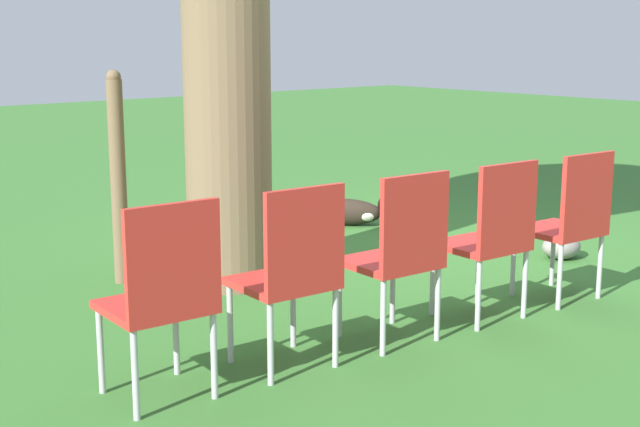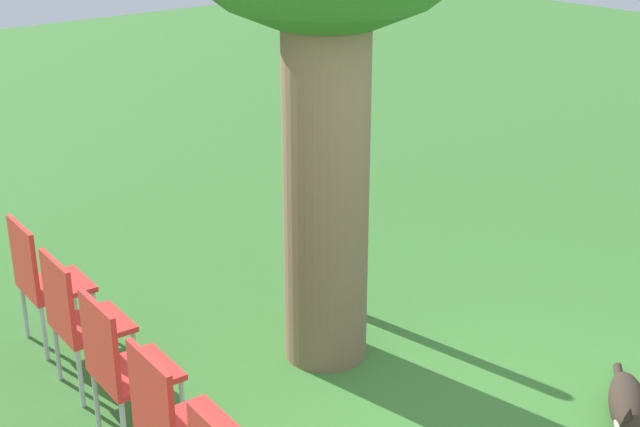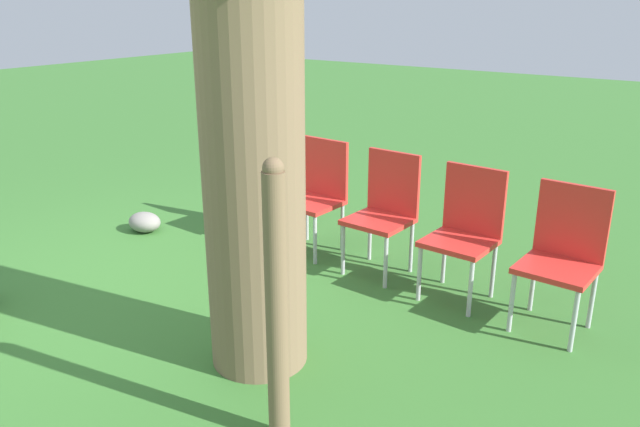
{
  "view_description": "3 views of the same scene",
  "coord_description": "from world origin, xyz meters",
  "px_view_note": "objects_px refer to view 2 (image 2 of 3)",
  "views": [
    {
      "loc": [
        -4.57,
        4.34,
        1.62
      ],
      "look_at": [
        -0.56,
        0.96,
        0.54
      ],
      "focal_mm": 50.0,
      "sensor_mm": 36.0,
      "label": 1
    },
    {
      "loc": [
        -3.3,
        -2.88,
        3.1
      ],
      "look_at": [
        -0.03,
        1.07,
        1.07
      ],
      "focal_mm": 50.0,
      "sensor_mm": 36.0,
      "label": 2
    },
    {
      "loc": [
        2.5,
        3.27,
        2.0
      ],
      "look_at": [
        -0.74,
        1.0,
        0.62
      ],
      "focal_mm": 35.0,
      "sensor_mm": 36.0,
      "label": 3
    }
  ],
  "objects_px": {
    "red_chair_1": "(173,420)",
    "red_chair_4": "(42,276)",
    "fence_post": "(330,218)",
    "dog": "(629,410)",
    "red_chair_3": "(78,315)",
    "red_chair_2": "(120,362)"
  },
  "relations": [
    {
      "from": "dog",
      "to": "fence_post",
      "type": "bearing_deg",
      "value": -119.82
    },
    {
      "from": "fence_post",
      "to": "red_chair_3",
      "type": "height_order",
      "value": "fence_post"
    },
    {
      "from": "dog",
      "to": "fence_post",
      "type": "relative_size",
      "value": 0.66
    },
    {
      "from": "red_chair_1",
      "to": "red_chair_2",
      "type": "height_order",
      "value": "same"
    },
    {
      "from": "red_chair_4",
      "to": "red_chair_2",
      "type": "bearing_deg",
      "value": -91.79
    },
    {
      "from": "red_chair_1",
      "to": "red_chair_3",
      "type": "relative_size",
      "value": 1.0
    },
    {
      "from": "red_chair_1",
      "to": "red_chair_2",
      "type": "distance_m",
      "value": 0.67
    },
    {
      "from": "dog",
      "to": "red_chair_2",
      "type": "distance_m",
      "value": 2.95
    },
    {
      "from": "dog",
      "to": "red_chair_3",
      "type": "height_order",
      "value": "red_chair_3"
    },
    {
      "from": "red_chair_1",
      "to": "red_chair_2",
      "type": "xyz_separation_m",
      "value": [
        0.06,
        0.67,
        0.0
      ]
    },
    {
      "from": "fence_post",
      "to": "red_chair_1",
      "type": "relative_size",
      "value": 1.51
    },
    {
      "from": "fence_post",
      "to": "red_chair_1",
      "type": "height_order",
      "value": "fence_post"
    },
    {
      "from": "red_chair_1",
      "to": "red_chair_2",
      "type": "bearing_deg",
      "value": 88.21
    },
    {
      "from": "fence_post",
      "to": "red_chair_4",
      "type": "distance_m",
      "value": 2.03
    },
    {
      "from": "fence_post",
      "to": "red_chair_3",
      "type": "relative_size",
      "value": 1.51
    },
    {
      "from": "fence_post",
      "to": "dog",
      "type": "bearing_deg",
      "value": -81.98
    },
    {
      "from": "red_chair_3",
      "to": "red_chair_1",
      "type": "bearing_deg",
      "value": -91.79
    },
    {
      "from": "red_chair_3",
      "to": "dog",
      "type": "bearing_deg",
      "value": -43.64
    },
    {
      "from": "fence_post",
      "to": "red_chair_4",
      "type": "height_order",
      "value": "fence_post"
    },
    {
      "from": "fence_post",
      "to": "red_chair_2",
      "type": "distance_m",
      "value": 2.08
    },
    {
      "from": "red_chair_1",
      "to": "red_chair_4",
      "type": "distance_m",
      "value": 2.0
    },
    {
      "from": "fence_post",
      "to": "red_chair_1",
      "type": "bearing_deg",
      "value": -149.24
    }
  ]
}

